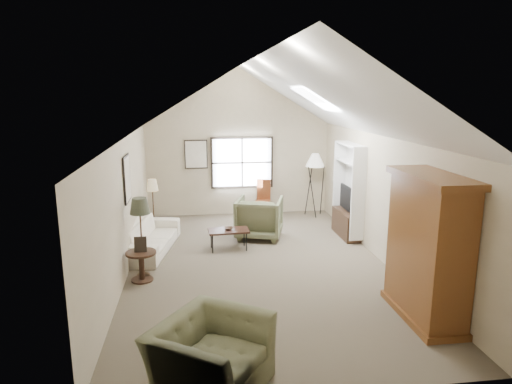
{
  "coord_description": "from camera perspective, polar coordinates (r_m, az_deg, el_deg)",
  "views": [
    {
      "loc": [
        -1.2,
        -8.39,
        3.35
      ],
      "look_at": [
        0.0,
        0.4,
        1.4
      ],
      "focal_mm": 32.0,
      "sensor_mm": 36.0,
      "label": 1
    }
  ],
  "objects": [
    {
      "name": "bowl",
      "position": [
        9.87,
        -3.45,
        -4.59
      ],
      "size": [
        0.22,
        0.22,
        0.05
      ],
      "primitive_type": "imported",
      "rotation": [
        0.0,
        0.0,
        0.05
      ],
      "color": "#372416",
      "rests_on": "coffee_table"
    },
    {
      "name": "media_console",
      "position": [
        11.02,
        11.2,
        -3.91
      ],
      "size": [
        0.34,
        1.18,
        0.6
      ],
      "primitive_type": "cube",
      "color": "#382316",
      "rests_on": "ground"
    },
    {
      "name": "armoire",
      "position": [
        7.24,
        20.69,
        -6.55
      ],
      "size": [
        0.6,
        1.5,
        2.2
      ],
      "primitive_type": "cube",
      "color": "brown",
      "rests_on": "ground"
    },
    {
      "name": "tv_panel",
      "position": [
        10.86,
        11.34,
        -0.77
      ],
      "size": [
        0.05,
        0.9,
        0.55
      ],
      "primitive_type": "cube",
      "color": "black",
      "rests_on": "media_console"
    },
    {
      "name": "tv_alcove",
      "position": [
        10.82,
        11.49,
        0.42
      ],
      "size": [
        0.32,
        1.3,
        2.1
      ],
      "primitive_type": "cube",
      "color": "white",
      "rests_on": "ground"
    },
    {
      "name": "wall_art",
      "position": [
        10.47,
        -11.43,
        3.25
      ],
      "size": [
        1.97,
        3.71,
        0.88
      ],
      "color": "black",
      "rests_on": "room_shell"
    },
    {
      "name": "side_table",
      "position": [
        8.59,
        -14.1,
        -8.98
      ],
      "size": [
        0.64,
        0.64,
        0.55
      ],
      "primitive_type": "cylinder",
      "rotation": [
        0.0,
        0.0,
        -0.19
      ],
      "color": "#372316",
      "rests_on": "ground"
    },
    {
      "name": "coffee_table",
      "position": [
        9.94,
        -3.43,
        -5.96
      ],
      "size": [
        0.89,
        0.53,
        0.44
      ],
      "primitive_type": "cube",
      "rotation": [
        0.0,
        0.0,
        0.05
      ],
      "color": "#341C15",
      "rests_on": "ground"
    },
    {
      "name": "armchair_far",
      "position": [
        10.68,
        0.42,
        -3.21
      ],
      "size": [
        1.28,
        1.3,
        0.95
      ],
      "primitive_type": "imported",
      "rotation": [
        0.0,
        0.0,
        2.84
      ],
      "color": "#666F4E",
      "rests_on": "ground"
    },
    {
      "name": "armchair_near",
      "position": [
        5.54,
        -5.7,
        -19.79
      ],
      "size": [
        1.61,
        1.65,
        0.81
      ],
      "primitive_type": "imported",
      "rotation": [
        0.0,
        0.0,
        0.96
      ],
      "color": "#646849",
      "rests_on": "ground"
    },
    {
      "name": "tan_lamp",
      "position": [
        11.13,
        -12.71,
        -1.77
      ],
      "size": [
        0.32,
        0.32,
        1.37
      ],
      "primitive_type": null,
      "rotation": [
        0.0,
        0.0,
        -0.19
      ],
      "color": "tan",
      "rests_on": "ground"
    },
    {
      "name": "side_chair",
      "position": [
        12.56,
        0.83,
        -0.76
      ],
      "size": [
        0.49,
        0.49,
        0.98
      ],
      "primitive_type": "cube",
      "rotation": [
        0.0,
        0.0,
        -0.34
      ],
      "color": "brown",
      "rests_on": "ground"
    },
    {
      "name": "dark_lamp",
      "position": [
        8.61,
        -14.13,
        -5.47
      ],
      "size": [
        0.43,
        0.43,
        1.52
      ],
      "primitive_type": null,
      "rotation": [
        0.0,
        0.0,
        -0.19
      ],
      "color": "#292C1F",
      "rests_on": "ground"
    },
    {
      "name": "skylight",
      "position": [
        9.62,
        7.44,
        11.53
      ],
      "size": [
        0.8,
        1.2,
        0.52
      ],
      "primitive_type": null,
      "color": "white",
      "rests_on": "room_shell"
    },
    {
      "name": "room_shell",
      "position": [
        8.47,
        0.37,
        11.44
      ],
      "size": [
        5.01,
        8.01,
        4.0
      ],
      "color": "brown",
      "rests_on": "ground"
    },
    {
      "name": "window",
      "position": [
        12.56,
        -1.76,
        3.7
      ],
      "size": [
        1.72,
        0.08,
        1.42
      ],
      "primitive_type": "cube",
      "color": "black",
      "rests_on": "room_shell"
    },
    {
      "name": "sofa",
      "position": [
        10.07,
        -13.16,
        -5.45
      ],
      "size": [
        1.24,
        2.3,
        0.64
      ],
      "primitive_type": "imported",
      "rotation": [
        0.0,
        0.0,
        1.39
      ],
      "color": "white",
      "rests_on": "ground"
    },
    {
      "name": "tripod_lamp",
      "position": [
        12.54,
        7.33,
        0.94
      ],
      "size": [
        0.64,
        0.64,
        1.76
      ],
      "primitive_type": null,
      "rotation": [
        0.0,
        0.0,
        0.3
      ],
      "color": "silver",
      "rests_on": "ground"
    }
  ]
}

